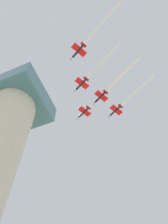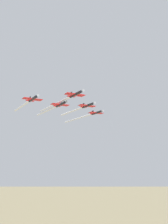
{
  "view_description": "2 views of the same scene",
  "coord_description": "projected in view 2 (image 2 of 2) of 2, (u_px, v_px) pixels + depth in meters",
  "views": [
    {
      "loc": [
        -64.32,
        -11.86,
        3.45
      ],
      "look_at": [
        10.91,
        19.15,
        134.38
      ],
      "focal_mm": 37.9,
      "sensor_mm": 36.0,
      "label": 1
    },
    {
      "loc": [
        96.56,
        80.78,
        106.33
      ],
      "look_at": [
        -2.45,
        14.7,
        129.08
      ],
      "focal_mm": 40.03,
      "sensor_mm": 36.0,
      "label": 2
    }
  ],
  "objects": [
    {
      "name": "jet_lead",
      "position": [
        63.0,
        100.0,
        119.89
      ],
      "size": [
        25.03,
        46.48,
        2.6
      ],
      "rotation": [
        0.0,
        0.0,
        5.81
      ],
      "color": "black"
    },
    {
      "name": "jet_starboard_outer",
      "position": [
        86.0,
        116.0,
        158.14
      ],
      "size": [
        24.56,
        45.57,
        2.6
      ],
      "rotation": [
        0.0,
        0.0,
        5.81
      ],
      "color": "black"
    },
    {
      "name": "jet_port_outer",
      "position": [
        54.0,
        108.0,
        129.75
      ],
      "size": [
        20.46,
        37.5,
        2.6
      ],
      "rotation": [
        0.0,
        0.0,
        5.81
      ],
      "color": "black"
    },
    {
      "name": "jet_port_inner",
      "position": [
        80.0,
        108.0,
        135.05
      ],
      "size": [
        19.69,
        36.0,
        2.6
      ],
      "rotation": [
        0.0,
        0.0,
        5.81
      ],
      "color": "black"
    },
    {
      "name": "jet_starboard_inner",
      "position": [
        28.0,
        102.0,
        121.02
      ],
      "size": [
        19.57,
        35.75,
        2.6
      ],
      "rotation": [
        0.0,
        0.0,
        5.81
      ],
      "color": "black"
    }
  ]
}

